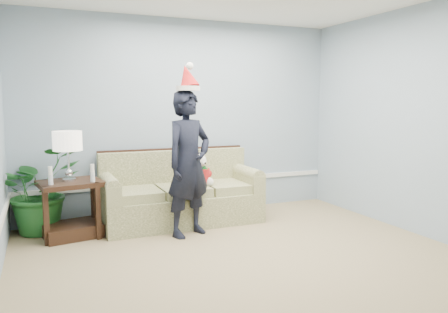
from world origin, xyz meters
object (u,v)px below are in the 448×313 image
object	(u,v)px
houseplant	(40,190)
teddy_bear	(200,173)
man	(189,164)
side_table	(71,215)
sofa	(180,197)
table_lamp	(68,143)

from	to	relation	value
houseplant	teddy_bear	size ratio (longest dim) A/B	2.39
teddy_bear	man	bearing A→B (deg)	-143.93
side_table	houseplant	size ratio (longest dim) A/B	0.74
sofa	man	bearing A→B (deg)	-97.11
houseplant	man	world-z (taller)	man
table_lamp	teddy_bear	size ratio (longest dim) A/B	1.32
side_table	houseplant	world-z (taller)	houseplant
table_lamp	side_table	bearing A→B (deg)	24.25
table_lamp	teddy_bear	distance (m)	1.65
sofa	side_table	xyz separation A→B (m)	(-1.37, -0.14, -0.08)
man	teddy_bear	world-z (taller)	man
sofa	teddy_bear	bearing A→B (deg)	-36.04
man	teddy_bear	size ratio (longest dim) A/B	3.89
table_lamp	teddy_bear	world-z (taller)	table_lamp
teddy_bear	houseplant	bearing A→B (deg)	148.85
side_table	man	bearing A→B (deg)	-19.56
table_lamp	houseplant	bearing A→B (deg)	132.81
sofa	teddy_bear	size ratio (longest dim) A/B	4.60
sofa	teddy_bear	world-z (taller)	sofa
side_table	teddy_bear	world-z (taller)	teddy_bear
table_lamp	houseplant	world-z (taller)	table_lamp
man	teddy_bear	xyz separation A→B (m)	(0.29, 0.44, -0.20)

